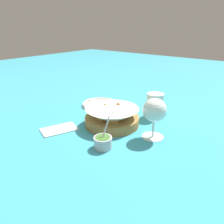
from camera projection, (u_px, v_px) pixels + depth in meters
ground_plane at (110, 121)px, 0.91m from camera, size 4.00×4.00×0.00m
food_basket at (112, 117)px, 0.87m from camera, size 0.22×0.22×0.08m
sauce_cup at (103, 142)px, 0.71m from camera, size 0.07×0.06×0.10m
wine_glass at (155, 111)px, 0.75m from camera, size 0.08×0.08×0.15m
beer_mug at (155, 106)px, 0.94m from camera, size 0.11×0.07×0.10m
side_plate at (100, 104)px, 1.09m from camera, size 0.18×0.18×0.01m
napkin at (59, 129)px, 0.84m from camera, size 0.15×0.12×0.01m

